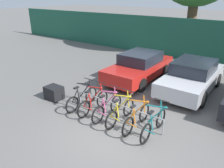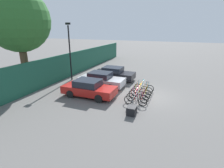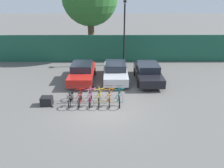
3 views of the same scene
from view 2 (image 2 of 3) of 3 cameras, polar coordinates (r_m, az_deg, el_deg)
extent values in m
plane|color=#605E5B|center=(14.66, 11.56, -3.94)|extent=(120.00, 120.00, 0.00)
cube|color=#19513D|center=(18.28, -18.86, 4.21)|extent=(36.00, 0.16, 2.65)
cylinder|color=gray|center=(14.09, 8.61, -2.27)|extent=(3.53, 0.04, 0.04)
cylinder|color=gray|center=(12.60, 6.66, -6.05)|extent=(0.04, 0.04, 0.55)
cylinder|color=gray|center=(15.82, 10.06, -1.13)|extent=(0.04, 0.04, 0.55)
torus|color=black|center=(12.67, 9.93, -5.80)|extent=(0.06, 0.66, 0.66)
torus|color=black|center=(12.89, 5.36, -5.17)|extent=(0.06, 0.66, 0.66)
cylinder|color=black|center=(12.68, 6.99, -4.06)|extent=(0.60, 0.04, 0.76)
cylinder|color=black|center=(12.56, 7.28, -2.78)|extent=(0.68, 0.04, 0.16)
cylinder|color=black|center=(12.63, 8.46, -4.51)|extent=(0.14, 0.04, 0.63)
cylinder|color=black|center=(12.58, 9.35, -4.53)|extent=(0.32, 0.03, 0.58)
cylinder|color=black|center=(12.72, 9.04, -5.79)|extent=(0.40, 0.03, 0.08)
cylinder|color=black|center=(12.75, 5.58, -3.77)|extent=(0.12, 0.04, 0.69)
cylinder|color=black|center=(12.61, 5.82, -2.25)|extent=(0.52, 0.03, 0.03)
cube|color=black|center=(12.49, 8.94, -3.13)|extent=(0.10, 0.22, 0.05)
torus|color=black|center=(13.19, 10.47, -4.85)|extent=(0.06, 0.66, 0.66)
torus|color=black|center=(13.41, 6.06, -4.26)|extent=(0.06, 0.66, 0.66)
cylinder|color=red|center=(13.20, 7.64, -3.18)|extent=(0.60, 0.04, 0.76)
cylinder|color=red|center=(13.08, 7.92, -1.95)|extent=(0.68, 0.04, 0.16)
cylinder|color=red|center=(13.16, 9.05, -3.61)|extent=(0.14, 0.04, 0.63)
cylinder|color=red|center=(13.11, 9.91, -3.62)|extent=(0.32, 0.03, 0.58)
cylinder|color=red|center=(13.23, 9.61, -4.84)|extent=(0.40, 0.03, 0.08)
cylinder|color=red|center=(13.27, 6.29, -2.90)|extent=(0.12, 0.04, 0.69)
cylinder|color=black|center=(13.13, 6.52, -1.44)|extent=(0.52, 0.03, 0.03)
cube|color=black|center=(13.02, 9.52, -2.27)|extent=(0.10, 0.22, 0.05)
torus|color=black|center=(13.78, 11.02, -3.86)|extent=(0.06, 0.66, 0.66)
torus|color=black|center=(13.99, 6.80, -3.31)|extent=(0.06, 0.66, 0.66)
cylinder|color=#E55993|center=(13.80, 8.32, -2.27)|extent=(0.60, 0.04, 0.76)
cylinder|color=#E55993|center=(13.68, 8.59, -1.08)|extent=(0.68, 0.04, 0.16)
cylinder|color=#E55993|center=(13.75, 9.67, -2.67)|extent=(0.14, 0.04, 0.63)
cylinder|color=#E55993|center=(13.71, 10.48, -2.68)|extent=(0.32, 0.03, 0.58)
cylinder|color=#E55993|center=(13.83, 10.20, -3.85)|extent=(0.40, 0.03, 0.08)
cylinder|color=#E55993|center=(13.86, 7.01, -2.00)|extent=(0.12, 0.04, 0.69)
cylinder|color=black|center=(13.73, 7.24, -0.59)|extent=(0.52, 0.03, 0.03)
cube|color=black|center=(13.62, 10.12, -1.38)|extent=(0.10, 0.22, 0.05)
torus|color=black|center=(14.30, 11.45, -3.08)|extent=(0.06, 0.66, 0.66)
torus|color=black|center=(14.49, 7.38, -2.56)|extent=(0.06, 0.66, 0.66)
cylinder|color=yellow|center=(14.31, 8.85, -1.54)|extent=(0.60, 0.04, 0.76)
cylinder|color=yellow|center=(14.20, 9.11, -0.39)|extent=(0.68, 0.04, 0.16)
cylinder|color=yellow|center=(14.26, 10.15, -1.93)|extent=(0.14, 0.04, 0.63)
cylinder|color=yellow|center=(14.22, 10.94, -1.93)|extent=(0.32, 0.03, 0.58)
cylinder|color=yellow|center=(14.34, 10.66, -3.07)|extent=(0.40, 0.03, 0.08)
cylinder|color=yellow|center=(14.37, 7.59, -1.29)|extent=(0.12, 0.04, 0.69)
cylinder|color=black|center=(14.24, 7.82, 0.07)|extent=(0.52, 0.03, 0.03)
cube|color=black|center=(14.14, 10.59, -0.68)|extent=(0.10, 0.22, 0.05)
torus|color=black|center=(14.88, 11.91, -2.25)|extent=(0.06, 0.66, 0.66)
torus|color=black|center=(15.08, 7.99, -1.77)|extent=(0.06, 0.66, 0.66)
cylinder|color=orange|center=(14.90, 9.41, -0.78)|extent=(0.60, 0.04, 0.76)
cylinder|color=orange|center=(14.79, 9.67, 0.34)|extent=(0.68, 0.04, 0.16)
cylinder|color=orange|center=(14.85, 10.66, -1.15)|extent=(0.14, 0.04, 0.63)
cylinder|color=orange|center=(14.81, 11.42, -1.15)|extent=(0.32, 0.03, 0.58)
cylinder|color=orange|center=(14.92, 11.15, -2.25)|extent=(0.40, 0.03, 0.08)
cylinder|color=orange|center=(14.95, 8.20, -0.54)|extent=(0.12, 0.04, 0.69)
cylinder|color=black|center=(14.83, 8.42, 0.78)|extent=(0.52, 0.03, 0.03)
cube|color=black|center=(14.73, 11.09, 0.06)|extent=(0.10, 0.22, 0.05)
torus|color=black|center=(15.46, 12.32, -1.51)|extent=(0.06, 0.66, 0.66)
torus|color=black|center=(15.64, 8.54, -1.05)|extent=(0.06, 0.66, 0.66)
cylinder|color=#197A7F|center=(15.47, 9.91, -0.09)|extent=(0.60, 0.04, 0.76)
cylinder|color=#197A7F|center=(15.36, 10.17, 0.98)|extent=(0.68, 0.04, 0.16)
cylinder|color=#197A7F|center=(15.43, 11.12, -0.45)|extent=(0.14, 0.04, 0.63)
cylinder|color=#197A7F|center=(15.39, 11.85, -0.45)|extent=(0.32, 0.03, 0.58)
cylinder|color=#197A7F|center=(15.49, 11.59, -1.51)|extent=(0.40, 0.03, 0.08)
cylinder|color=#197A7F|center=(15.52, 8.74, 0.13)|extent=(0.12, 0.04, 0.69)
cylinder|color=black|center=(15.41, 8.96, 1.40)|extent=(0.52, 0.03, 0.03)
cube|color=black|center=(15.31, 11.53, 0.72)|extent=(0.10, 0.22, 0.05)
cube|color=red|center=(14.27, -7.43, -1.89)|extent=(1.80, 4.33, 0.62)
cube|color=#1E232D|center=(14.14, -7.91, 0.34)|extent=(1.58, 1.99, 0.52)
cylinder|color=black|center=(14.32, -13.46, -3.23)|extent=(0.20, 0.64, 0.64)
cylinder|color=black|center=(15.65, -9.91, -1.15)|extent=(0.20, 0.64, 0.64)
cylinder|color=black|center=(13.11, -4.38, -4.79)|extent=(0.20, 0.64, 0.64)
cylinder|color=black|center=(14.55, -1.43, -2.37)|extent=(0.20, 0.64, 0.64)
cube|color=#B7B7BC|center=(16.53, -3.45, 1.03)|extent=(1.80, 4.34, 0.62)
cube|color=#1E232D|center=(16.42, -3.83, 2.98)|extent=(1.58, 2.00, 0.52)
cylinder|color=black|center=(16.45, -8.67, -0.13)|extent=(0.20, 0.64, 0.64)
cylinder|color=black|center=(17.88, -5.93, 1.46)|extent=(0.20, 0.64, 0.64)
cylinder|color=black|center=(15.38, -0.53, -1.21)|extent=(0.20, 0.64, 0.64)
cylinder|color=black|center=(16.90, 1.67, 0.56)|extent=(0.20, 0.64, 0.64)
cube|color=black|center=(18.66, 0.60, 3.05)|extent=(1.80, 4.39, 0.62)
cube|color=#1E232D|center=(18.56, 0.29, 4.79)|extent=(1.58, 2.02, 0.52)
cylinder|color=black|center=(18.46, -4.05, 2.05)|extent=(0.20, 0.64, 0.64)
cylinder|color=black|center=(19.96, -1.93, 3.31)|extent=(0.20, 0.64, 0.64)
cylinder|color=black|center=(17.55, 3.46, 1.20)|extent=(0.20, 0.64, 0.64)
cylinder|color=black|center=(19.12, 5.09, 2.58)|extent=(0.20, 0.64, 0.64)
cylinder|color=black|center=(18.75, -13.54, 9.58)|extent=(0.14, 0.14, 5.58)
cube|color=black|center=(18.57, -14.23, 18.58)|extent=(0.24, 0.44, 0.20)
cube|color=black|center=(11.46, 6.46, -8.60)|extent=(0.70, 0.56, 0.55)
cylinder|color=brown|center=(18.32, -26.51, 5.35)|extent=(0.66, 0.66, 3.92)
sphere|color=#286028|center=(18.00, -28.37, 17.91)|extent=(5.51, 5.51, 5.51)
camera|label=1|loc=(17.04, 31.35, 11.26)|focal=35.00mm
camera|label=3|loc=(16.85, 58.43, 13.80)|focal=35.00mm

